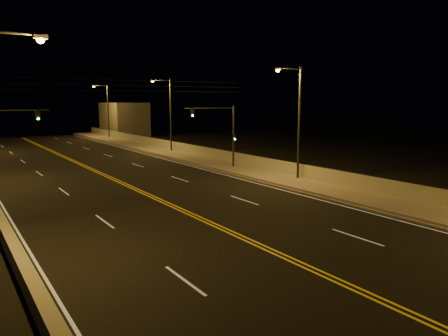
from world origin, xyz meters
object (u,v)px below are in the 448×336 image
streetlight_3 (106,108)px  traffic_signal_right (224,129)px  streetlight_2 (168,111)px  streetlight_1 (296,116)px

streetlight_3 → traffic_signal_right: size_ratio=1.51×
streetlight_2 → traffic_signal_right: size_ratio=1.51×
streetlight_1 → traffic_signal_right: bearing=101.2°
streetlight_3 → traffic_signal_right: bearing=-92.3°
streetlight_1 → streetlight_3: (0.00, 45.60, 0.00)m
traffic_signal_right → streetlight_3: bearing=87.7°
streetlight_1 → streetlight_3: same height
streetlight_2 → streetlight_3: size_ratio=1.00×
streetlight_2 → streetlight_1: bearing=-90.0°
streetlight_1 → streetlight_2: 22.39m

